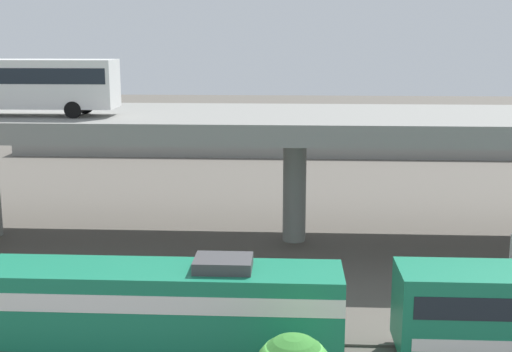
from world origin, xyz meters
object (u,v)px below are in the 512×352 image
object	(u,v)px
parked_car_6	(317,133)
train_locomotive	(145,301)
transit_bus_on_overpass	(17,82)
parked_car_1	(175,127)
parked_car_3	(419,128)
parked_car_2	(277,130)
parked_car_5	(498,129)
parked_car_0	(357,131)
parked_car_4	(92,127)

from	to	relation	value
parked_car_6	train_locomotive	bearing A→B (deg)	79.60
train_locomotive	transit_bus_on_overpass	world-z (taller)	transit_bus_on_overpass
parked_car_1	transit_bus_on_overpass	bearing A→B (deg)	-93.93
parked_car_3	train_locomotive	bearing A→B (deg)	-111.81
parked_car_2	parked_car_5	distance (m)	26.08
train_locomotive	transit_bus_on_overpass	bearing A→B (deg)	-52.39
parked_car_1	parked_car_2	size ratio (longest dim) A/B	1.02
parked_car_2	train_locomotive	bearing A→B (deg)	85.05
parked_car_0	parked_car_3	bearing A→B (deg)	-159.57
parked_car_2	parked_car_0	bearing A→B (deg)	174.44
train_locomotive	parked_car_4	size ratio (longest dim) A/B	3.45
train_locomotive	parked_car_6	size ratio (longest dim) A/B	3.91
transit_bus_on_overpass	parked_car_4	size ratio (longest dim) A/B	2.57
train_locomotive	parked_car_0	distance (m)	51.95
parked_car_0	parked_car_2	world-z (taller)	same
transit_bus_on_overpass	parked_car_2	world-z (taller)	transit_bus_on_overpass
parked_car_4	parked_car_6	bearing A→B (deg)	172.85
parked_car_4	parked_car_5	size ratio (longest dim) A/B	1.16
transit_bus_on_overpass	parked_car_2	size ratio (longest dim) A/B	2.74
parked_car_4	parked_car_1	bearing A→B (deg)	-177.67
parked_car_1	parked_car_5	bearing A→B (deg)	0.95
transit_bus_on_overpass	parked_car_2	xyz separation A→B (m)	(15.00, 37.28, -7.97)
parked_car_0	parked_car_3	world-z (taller)	same
parked_car_1	parked_car_5	world-z (taller)	same
parked_car_6	parked_car_0	bearing A→B (deg)	-163.75
parked_car_3	parked_car_4	xyz separation A→B (m)	(-39.07, -0.82, 0.00)
parked_car_0	parked_car_2	size ratio (longest dim) A/B	1.04
transit_bus_on_overpass	parked_car_1	size ratio (longest dim) A/B	2.67
transit_bus_on_overpass	parked_car_3	distance (m)	51.09
train_locomotive	parked_car_1	xyz separation A→B (m)	(-7.92, 52.54, 0.30)
parked_car_4	parked_car_6	world-z (taller)	same
parked_car_5	parked_car_2	bearing A→B (deg)	-175.28
parked_car_0	parked_car_3	xyz separation A→B (m)	(7.57, 2.82, -0.00)
parked_car_3	parked_car_6	bearing A→B (deg)	-161.14
train_locomotive	parked_car_3	world-z (taller)	train_locomotive
transit_bus_on_overpass	parked_car_3	bearing A→B (deg)	-129.03
parked_car_6	parked_car_3	bearing A→B (deg)	-161.14
parked_car_6	parked_car_1	bearing A→B (deg)	-12.60
train_locomotive	parked_car_4	world-z (taller)	train_locomotive
train_locomotive	parked_car_4	xyz separation A→B (m)	(-17.88, 52.13, 0.30)
parked_car_4	train_locomotive	bearing A→B (deg)	108.93
parked_car_1	parked_car_5	xyz separation A→B (m)	(38.33, 0.63, -0.00)
parked_car_2	parked_car_4	world-z (taller)	same
parked_car_6	parked_car_4	bearing A→B (deg)	-7.15
train_locomotive	parked_car_0	size ratio (longest dim) A/B	3.53
transit_bus_on_overpass	parked_car_6	world-z (taller)	transit_bus_on_overpass
parked_car_2	parked_car_4	bearing A→B (deg)	-2.84
parked_car_4	parked_car_5	bearing A→B (deg)	-178.77
parked_car_1	parked_car_6	distance (m)	17.29
transit_bus_on_overpass	parked_car_4	xyz separation A→B (m)	(-7.29, 38.39, -7.97)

